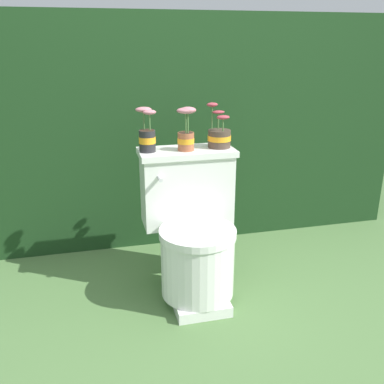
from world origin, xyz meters
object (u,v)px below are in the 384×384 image
toilet (193,230)px  potted_plant_left (147,135)px  potted_plant_middle (219,136)px  potted_plant_midleft (186,132)px

toilet → potted_plant_left: 0.53m
potted_plant_left → potted_plant_middle: (0.37, 0.00, -0.02)m
toilet → potted_plant_midleft: (-0.01, 0.11, 0.48)m
potted_plant_left → toilet: bearing=-34.1°
toilet → potted_plant_midleft: size_ratio=3.40×
toilet → potted_plant_middle: size_ratio=3.33×
toilet → potted_plant_middle: 0.50m
potted_plant_midleft → potted_plant_middle: size_ratio=0.98×
potted_plant_left → potted_plant_midleft: size_ratio=0.99×
potted_plant_left → potted_plant_middle: 0.37m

